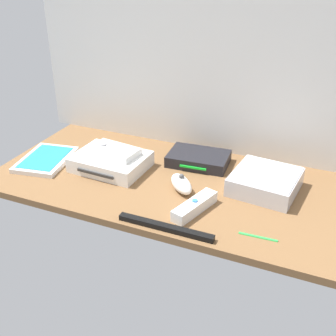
% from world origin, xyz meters
% --- Properties ---
extents(ground_plane, '(1.00, 0.48, 0.02)m').
position_xyz_m(ground_plane, '(0.00, 0.00, -0.01)').
color(ground_plane, brown).
rests_on(ground_plane, ground).
extents(back_wall, '(1.10, 0.01, 0.64)m').
position_xyz_m(back_wall, '(0.00, 0.25, 0.32)').
color(back_wall, silver).
rests_on(back_wall, ground).
extents(game_console, '(0.22, 0.17, 0.04)m').
position_xyz_m(game_console, '(-0.19, -0.00, 0.02)').
color(game_console, white).
rests_on(game_console, ground_plane).
extents(mini_computer, '(0.19, 0.19, 0.05)m').
position_xyz_m(mini_computer, '(0.26, 0.06, 0.03)').
color(mini_computer, silver).
rests_on(mini_computer, ground_plane).
extents(game_case, '(0.17, 0.21, 0.02)m').
position_xyz_m(game_case, '(-0.39, -0.04, 0.01)').
color(game_case, white).
rests_on(game_case, ground_plane).
extents(network_router, '(0.19, 0.13, 0.03)m').
position_xyz_m(network_router, '(0.04, 0.13, 0.02)').
color(network_router, black).
rests_on(network_router, ground_plane).
extents(remote_wand, '(0.08, 0.15, 0.03)m').
position_xyz_m(remote_wand, '(0.12, -0.12, 0.02)').
color(remote_wand, white).
rests_on(remote_wand, ground_plane).
extents(remote_nunchuk, '(0.10, 0.10, 0.05)m').
position_xyz_m(remote_nunchuk, '(0.05, -0.04, 0.02)').
color(remote_nunchuk, white).
rests_on(remote_nunchuk, ground_plane).
extents(remote_classic_pad, '(0.15, 0.10, 0.02)m').
position_xyz_m(remote_classic_pad, '(-0.18, 0.01, 0.05)').
color(remote_classic_pad, white).
rests_on(remote_classic_pad, game_console).
extents(sensor_bar, '(0.24, 0.02, 0.01)m').
position_xyz_m(sensor_bar, '(0.09, -0.22, 0.01)').
color(sensor_bar, black).
rests_on(sensor_bar, ground_plane).
extents(stylus_pen, '(0.09, 0.01, 0.01)m').
position_xyz_m(stylus_pen, '(0.30, -0.16, 0.00)').
color(stylus_pen, green).
rests_on(stylus_pen, ground_plane).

